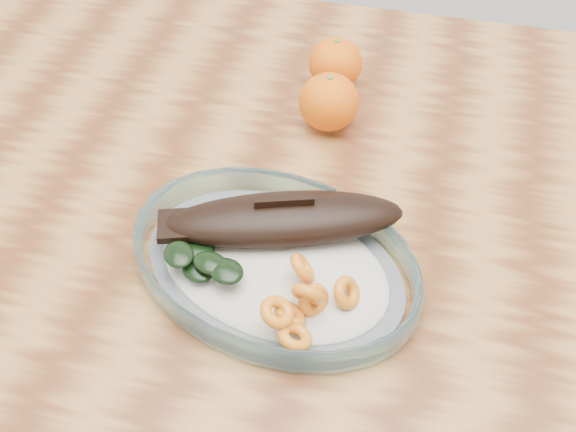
{
  "coord_description": "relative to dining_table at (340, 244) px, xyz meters",
  "views": [
    {
      "loc": [
        0.08,
        -0.6,
        1.31
      ],
      "look_at": [
        -0.05,
        -0.08,
        0.77
      ],
      "focal_mm": 45.0,
      "sensor_mm": 36.0,
      "label": 1
    }
  ],
  "objects": [
    {
      "name": "orange_left",
      "position": [
        -0.05,
        0.19,
        0.13
      ],
      "size": [
        0.07,
        0.07,
        0.07
      ],
      "primitive_type": "sphere",
      "color": "#F24604",
      "rests_on": "dining_table"
    },
    {
      "name": "dining_table",
      "position": [
        0.0,
        0.0,
        0.0
      ],
      "size": [
        1.2,
        0.8,
        0.75
      ],
      "color": "brown",
      "rests_on": "ground"
    },
    {
      "name": "plated_meal",
      "position": [
        -0.05,
        -0.14,
        0.12
      ],
      "size": [
        0.68,
        0.68,
        0.08
      ],
      "rotation": [
        0.0,
        0.0,
        -0.3
      ],
      "color": "white",
      "rests_on": "dining_table"
    },
    {
      "name": "orange_right",
      "position": [
        -0.04,
        0.1,
        0.14
      ],
      "size": [
        0.07,
        0.07,
        0.07
      ],
      "primitive_type": "sphere",
      "color": "#F24604",
      "rests_on": "dining_table"
    }
  ]
}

